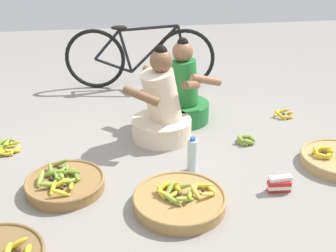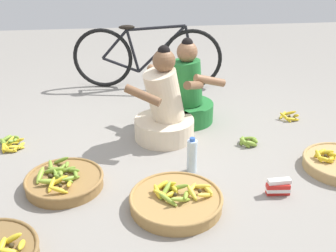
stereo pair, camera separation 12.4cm
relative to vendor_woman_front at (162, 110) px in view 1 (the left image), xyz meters
name	(u,v)px [view 1 (the left image)]	position (x,y,z in m)	size (l,w,h in m)	color
ground_plane	(164,154)	(-0.03, -0.30, -0.27)	(10.00, 10.00, 0.00)	gray
vendor_woman_front	(162,110)	(0.00, 0.00, 0.00)	(0.71, 0.56, 0.83)	beige
vendor_woman_behind	(182,95)	(0.25, 0.34, -0.01)	(0.69, 0.54, 0.80)	#237233
bicycle_leaning	(140,58)	(-0.05, 1.33, 0.09)	(1.69, 0.31, 0.73)	black
banana_basket_front_center	(65,183)	(-0.79, -0.68, -0.21)	(0.56, 0.56, 0.16)	olive
banana_basket_front_left	(180,200)	(-0.04, -1.01, -0.22)	(0.62, 0.62, 0.16)	#A87F47
loose_bananas_back_left	(7,146)	(-1.31, 0.01, -0.24)	(0.25, 0.29, 0.09)	gold
loose_bananas_front_right	(246,140)	(0.70, -0.21, -0.24)	(0.19, 0.19, 0.09)	olive
loose_bananas_back_right	(283,114)	(1.25, 0.26, -0.24)	(0.20, 0.22, 0.09)	gold
water_bottle	(192,155)	(0.14, -0.58, -0.13)	(0.08, 0.08, 0.28)	silver
packet_carton_stack	(279,184)	(0.68, -0.96, -0.21)	(0.17, 0.08, 0.12)	red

